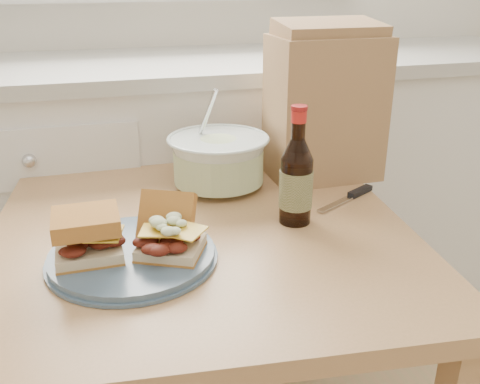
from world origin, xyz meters
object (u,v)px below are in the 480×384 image
object	(u,v)px
paper_bag	(325,109)
coleslaw_bowl	(219,163)
plate	(132,256)
dining_table	(203,272)
beer_bottle	(296,180)

from	to	relation	value
paper_bag	coleslaw_bowl	bearing A→B (deg)	-178.60
plate	paper_bag	distance (m)	0.62
plate	paper_bag	xyz separation A→B (m)	(0.51, 0.31, 0.16)
plate	coleslaw_bowl	size ratio (longest dim) A/B	1.23
dining_table	coleslaw_bowl	world-z (taller)	coleslaw_bowl
dining_table	paper_bag	world-z (taller)	paper_bag
plate	beer_bottle	distance (m)	0.36
coleslaw_bowl	paper_bag	xyz separation A→B (m)	(0.27, 0.01, 0.11)
dining_table	paper_bag	size ratio (longest dim) A/B	2.67
dining_table	beer_bottle	size ratio (longest dim) A/B	3.76
plate	paper_bag	size ratio (longest dim) A/B	0.86
dining_table	coleslaw_bowl	distance (m)	0.28
dining_table	paper_bag	xyz separation A→B (m)	(0.36, 0.22, 0.28)
dining_table	plate	xyz separation A→B (m)	(-0.15, -0.09, 0.11)
coleslaw_bowl	beer_bottle	size ratio (longest dim) A/B	0.98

